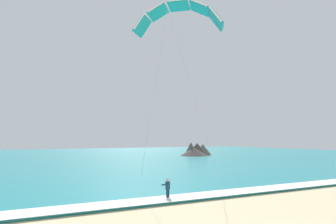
# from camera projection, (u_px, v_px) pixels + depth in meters

# --- Properties ---
(sea) EXTENTS (200.00, 120.00, 0.20)m
(sea) POSITION_uv_depth(u_px,v_px,m) (58.00, 157.00, 76.10)
(sea) COLOR teal
(sea) RESTS_ON ground
(surf_foam) EXTENTS (200.00, 2.41, 0.04)m
(surf_foam) POSITION_uv_depth(u_px,v_px,m) (185.00, 197.00, 24.26)
(surf_foam) COLOR white
(surf_foam) RESTS_ON sea
(surfboard) EXTENTS (1.01, 1.45, 0.09)m
(surfboard) POSITION_uv_depth(u_px,v_px,m) (168.00, 200.00, 23.99)
(surfboard) COLOR yellow
(surfboard) RESTS_ON ground
(kitesurfer) EXTENTS (0.66, 0.66, 1.69)m
(kitesurfer) POSITION_uv_depth(u_px,v_px,m) (168.00, 188.00, 24.08)
(kitesurfer) COLOR #143347
(kitesurfer) RESTS_ON ground
(kite_primary) EXTENTS (7.15, 6.68, 16.25)m
(kite_primary) POSITION_uv_depth(u_px,v_px,m) (178.00, 14.00, 29.18)
(kite_primary) COLOR teal
(headland_right) EXTENTS (10.69, 8.56, 3.67)m
(headland_right) POSITION_uv_depth(u_px,v_px,m) (196.00, 150.00, 82.68)
(headland_right) COLOR #47423D
(headland_right) RESTS_ON ground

